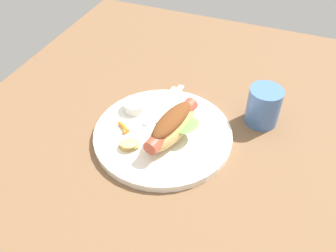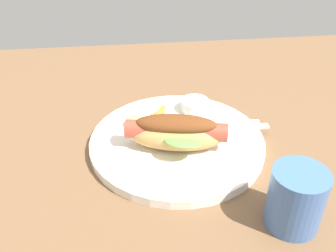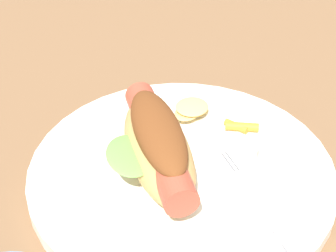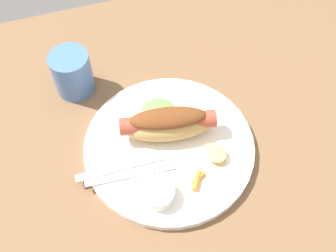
{
  "view_description": "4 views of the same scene",
  "coord_description": "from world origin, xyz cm",
  "views": [
    {
      "loc": [
        51.34,
        24.21,
        55.9
      ],
      "look_at": [
        1.09,
        4.31,
        5.37
      ],
      "focal_mm": 38.25,
      "sensor_mm": 36.0,
      "label": 1
    },
    {
      "loc": [
        7.29,
        56.21,
        41.34
      ],
      "look_at": [
        1.21,
        3.72,
        5.31
      ],
      "focal_mm": 41.35,
      "sensor_mm": 36.0,
      "label": 2
    },
    {
      "loc": [
        -33.57,
        19.97,
        34.93
      ],
      "look_at": [
        0.74,
        3.37,
        5.91
      ],
      "focal_mm": 53.77,
      "sensor_mm": 36.0,
      "label": 3
    },
    {
      "loc": [
        -11.61,
        -31.87,
        62.82
      ],
      "look_at": [
        -0.28,
        3.85,
        5.41
      ],
      "focal_mm": 42.82,
      "sensor_mm": 36.0,
      "label": 4
    }
  ],
  "objects": [
    {
      "name": "plate",
      "position": [
        -0.52,
        2.48,
        0.8
      ],
      "size": [
        30.35,
        30.35,
        1.6
      ],
      "primitive_type": "cylinder",
      "color": "white",
      "rests_on": "ground_plane"
    },
    {
      "name": "fork",
      "position": [
        -8.89,
        -1.33,
        1.8
      ],
      "size": [
        15.56,
        2.51,
        0.4
      ],
      "rotation": [
        0.0,
        0.0,
        6.2
      ],
      "color": "silver",
      "rests_on": "plate"
    },
    {
      "name": "carrot_garnish",
      "position": [
        1.82,
        -5.78,
        2.05
      ],
      "size": [
        3.19,
        3.54,
        0.97
      ],
      "color": "orange",
      "rests_on": "plate"
    },
    {
      "name": "sauce_ramekin",
      "position": [
        -5.19,
        -6.45,
        2.71
      ],
      "size": [
        5.4,
        5.4,
        2.22
      ],
      "primitive_type": "cylinder",
      "color": "white",
      "rests_on": "plate"
    },
    {
      "name": "hot_dog",
      "position": [
        -0.08,
        4.86,
        4.75
      ],
      "size": [
        17.02,
        10.61,
        6.08
      ],
      "rotation": [
        0.0,
        0.0,
        6.09
      ],
      "color": "tan",
      "rests_on": "plate"
    },
    {
      "name": "drinking_cup",
      "position": [
        -13.83,
        21.48,
        4.45
      ],
      "size": [
        7.51,
        7.51,
        8.9
      ],
      "primitive_type": "cylinder",
      "color": "#4770B2",
      "rests_on": "ground_plane"
    },
    {
      "name": "chips_pile",
      "position": [
        6.41,
        -2.27,
        2.48
      ],
      "size": [
        4.71,
        5.48,
        1.74
      ],
      "color": "#E3BF6A",
      "rests_on": "plate"
    },
    {
      "name": "knife",
      "position": [
        -10.0,
        0.57,
        1.78
      ],
      "size": [
        15.18,
        1.58,
        0.36
      ],
      "primitive_type": "cube",
      "rotation": [
        0.0,
        0.0,
        6.27
      ],
      "color": "silver",
      "rests_on": "plate"
    },
    {
      "name": "ground_plane",
      "position": [
        0.0,
        0.0,
        -0.9
      ],
      "size": [
        120.0,
        90.0,
        1.8
      ],
      "primitive_type": "cube",
      "color": "brown"
    }
  ]
}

